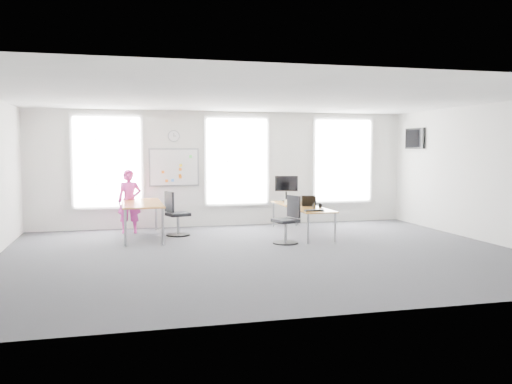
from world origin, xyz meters
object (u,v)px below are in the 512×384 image
object	(u,v)px
desk_right	(302,208)
monitor	(286,186)
keyboard	(314,211)
headphones	(317,205)
chair_left	(175,216)
person	(129,201)
desk_left	(142,205)
chair_right	(288,223)

from	to	relation	value
desk_right	monitor	world-z (taller)	monitor
keyboard	headphones	distance (m)	0.67
keyboard	desk_right	bearing A→B (deg)	88.85
chair_left	person	bearing A→B (deg)	38.23
desk_left	headphones	xyz separation A→B (m)	(3.90, -0.87, -0.01)
chair_left	desk_left	bearing A→B (deg)	79.08
keyboard	chair_right	bearing A→B (deg)	-171.99
headphones	keyboard	bearing A→B (deg)	-108.67
chair_left	keyboard	bearing A→B (deg)	-136.31
desk_right	headphones	world-z (taller)	headphones
headphones	monitor	world-z (taller)	monitor
headphones	desk_right	bearing A→B (deg)	118.99
desk_right	chair_left	distance (m)	2.98
person	headphones	bearing A→B (deg)	-18.09
desk_right	desk_left	world-z (taller)	desk_left
desk_left	chair_left	bearing A→B (deg)	6.58
keyboard	chair_left	bearing A→B (deg)	154.95
headphones	monitor	bearing A→B (deg)	104.37
chair_right	monitor	xyz separation A→B (m)	(0.69, 2.31, 0.62)
person	monitor	distance (m)	3.96
chair_left	keyboard	distance (m)	3.25
desk_right	monitor	distance (m)	1.25
keyboard	headphones	size ratio (longest dim) A/B	2.14
chair_left	headphones	world-z (taller)	chair_left
monitor	person	bearing A→B (deg)	-164.97
chair_left	monitor	world-z (taller)	monitor
person	desk_left	bearing A→B (deg)	-68.20
person	headphones	xyz separation A→B (m)	(4.16, -1.66, -0.04)
desk_right	headphones	distance (m)	0.54
keyboard	person	bearing A→B (deg)	153.44
desk_left	chair_right	size ratio (longest dim) A/B	2.17
desk_right	person	world-z (taller)	person
person	keyboard	bearing A→B (deg)	-26.70
chair_left	keyboard	world-z (taller)	chair_left
keyboard	headphones	world-z (taller)	headphones
chair_right	headphones	bearing A→B (deg)	108.92
desk_left	keyboard	xyz separation A→B (m)	(3.61, -1.48, -0.06)
desk_left	monitor	distance (m)	3.79
desk_right	monitor	size ratio (longest dim) A/B	4.22
desk_left	person	xyz separation A→B (m)	(-0.26, 0.79, 0.03)
chair_left	keyboard	size ratio (longest dim) A/B	2.44
chair_right	chair_left	bearing A→B (deg)	-142.66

